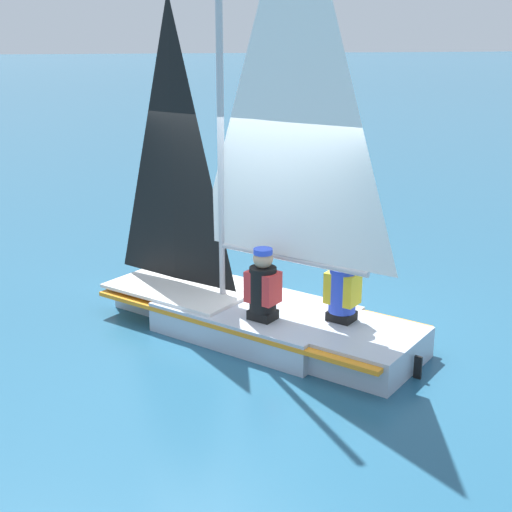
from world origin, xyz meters
name	(u,v)px	position (x,y,z in m)	size (l,w,h in m)	color
ground_plane	(256,333)	(0.00, 0.00, 0.00)	(260.00, 260.00, 0.00)	#235675
sailboat_main	(256,269)	(0.00, 0.00, 0.80)	(3.56, 3.77, 5.16)	#B2BCCC
sailor_helm	(263,295)	(0.02, 0.43, 0.63)	(0.42, 0.43, 1.16)	black
sailor_crew	(342,296)	(-0.82, 0.67, 0.63)	(0.42, 0.43, 1.16)	black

